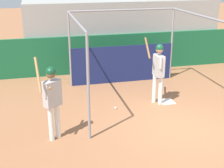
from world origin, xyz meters
TOP-DOWN VIEW (x-y plane):
  - ground_plane at (0.00, 0.00)m, footprint 60.00×60.00m
  - outfield_wall at (0.00, 5.32)m, footprint 24.00×0.12m
  - bleacher_section at (0.00, 6.58)m, footprint 8.15×2.40m
  - batting_cage at (-0.60, 3.30)m, footprint 3.90×3.94m
  - home_plate at (0.28, 1.75)m, footprint 0.44×0.44m
  - player_batter at (-0.07, 1.76)m, footprint 0.50×0.85m
  - player_waiting at (-3.36, 0.26)m, footprint 0.61×0.66m
  - baseball at (-1.45, 1.61)m, footprint 0.07×0.07m

SIDE VIEW (x-z plane):
  - ground_plane at x=0.00m, z-range 0.00..0.00m
  - home_plate at x=0.28m, z-range 0.00..0.02m
  - baseball at x=-1.45m, z-range 0.00..0.07m
  - outfield_wall at x=0.00m, z-range 0.00..1.53m
  - player_waiting at x=-3.36m, z-range 0.08..2.21m
  - player_batter at x=-0.07m, z-range 0.17..2.17m
  - batting_cage at x=-0.60m, z-range -0.17..2.52m
  - bleacher_section at x=0.00m, z-range 0.00..2.81m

